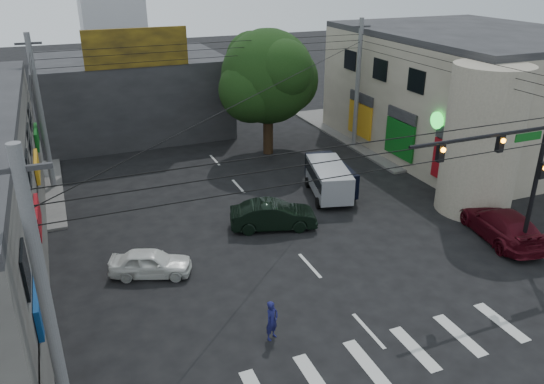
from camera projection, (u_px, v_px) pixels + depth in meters
ground at (331, 289)px, 22.43m from camera, size 160.00×160.00×0.00m
sidewalk_far_right at (420, 127)px, 43.92m from camera, size 16.00×16.00×0.15m
building_right at (469, 93)px, 38.10m from camera, size 14.00×18.00×8.00m
corner_column at (482, 141)px, 28.04m from camera, size 4.00×4.00×8.00m
building_far at (132, 95)px, 41.86m from camera, size 14.00×10.00×6.00m
billboard at (136, 48)px, 35.98m from camera, size 7.00×0.30×2.60m
street_tree at (268, 77)px, 36.03m from camera, size 6.40×6.40×8.70m
traffic_gantry at (511, 165)px, 22.37m from camera, size 7.10×0.35×7.20m
utility_pole_near_left at (50, 320)px, 13.12m from camera, size 0.32×0.32×9.20m
utility_pole_far_left at (41, 115)px, 30.48m from camera, size 0.32×0.32×9.20m
utility_pole_far_right at (358, 85)px, 37.79m from camera, size 0.32×0.32×9.20m
dark_sedan at (273, 215)px, 27.25m from camera, size 3.84×5.22×1.46m
white_compact at (151, 263)px, 23.21m from camera, size 3.78×4.50×1.21m
maroon_sedan at (501, 224)px, 26.21m from camera, size 4.26×6.23×1.56m
silver_minivan at (329, 181)px, 30.82m from camera, size 5.34×4.03×1.91m
navy_van at (330, 178)px, 31.50m from camera, size 4.87×2.75×1.79m
traffic_officer at (272, 320)px, 19.20m from camera, size 0.90×0.87×1.58m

